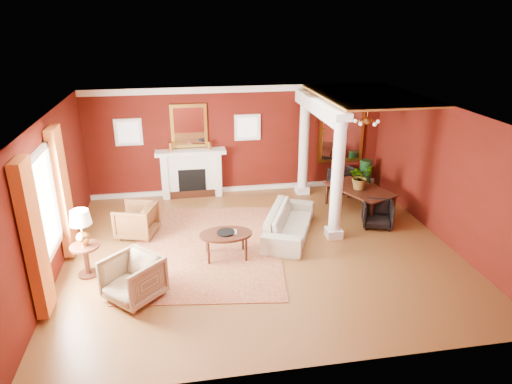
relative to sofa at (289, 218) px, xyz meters
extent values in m
plane|color=brown|center=(-0.74, -0.54, -0.42)|extent=(8.00, 8.00, 0.00)
cube|color=#560F0C|center=(-0.74, 2.96, 1.03)|extent=(8.00, 0.04, 2.90)
cube|color=#560F0C|center=(-0.74, -4.04, 1.03)|extent=(8.00, 0.04, 2.90)
cube|color=#560F0C|center=(-4.74, -0.54, 1.03)|extent=(0.04, 7.00, 2.90)
cube|color=#560F0C|center=(3.26, -0.54, 1.03)|extent=(0.04, 7.00, 2.90)
cube|color=silver|center=(-0.74, -0.54, 2.48)|extent=(8.00, 7.00, 0.04)
cube|color=white|center=(-2.04, 2.79, 0.18)|extent=(1.60, 0.34, 1.20)
cube|color=black|center=(-2.04, 2.62, 0.03)|extent=(0.72, 0.03, 0.70)
cube|color=black|center=(-2.04, 2.62, -0.32)|extent=(1.20, 0.05, 0.20)
cube|color=white|center=(-2.04, 2.75, 0.82)|extent=(1.85, 0.42, 0.10)
cube|color=white|center=(-2.74, 2.76, 0.18)|extent=(0.16, 0.40, 1.20)
cube|color=white|center=(-1.34, 2.76, 0.18)|extent=(0.16, 0.40, 1.20)
cube|color=gold|center=(-2.04, 2.92, 1.48)|extent=(0.95, 0.06, 1.15)
cube|color=white|center=(-2.04, 2.89, 1.48)|extent=(0.78, 0.02, 0.98)
cube|color=white|center=(-3.59, 2.93, 1.38)|extent=(0.70, 0.06, 0.70)
cube|color=white|center=(-3.59, 2.90, 1.38)|extent=(0.54, 0.02, 0.54)
cube|color=white|center=(-0.49, 2.93, 1.38)|extent=(0.70, 0.06, 0.70)
cube|color=white|center=(-0.49, 2.90, 1.38)|extent=(0.54, 0.02, 0.54)
cube|color=white|center=(-4.72, -1.14, 1.13)|extent=(0.03, 1.30, 1.70)
cube|color=white|center=(-4.69, -1.84, 1.13)|extent=(0.08, 0.10, 1.90)
cube|color=white|center=(-4.69, -0.44, 1.13)|extent=(0.08, 0.10, 1.90)
cube|color=#C35E21|center=(-4.62, -2.14, 0.98)|extent=(0.18, 0.55, 2.60)
cube|color=#C35E21|center=(-4.62, -0.14, 0.98)|extent=(0.18, 0.55, 2.60)
cube|color=white|center=(0.96, -0.24, -0.32)|extent=(0.34, 0.34, 0.20)
cylinder|color=white|center=(0.96, -0.24, 1.03)|extent=(0.26, 0.26, 2.50)
cube|color=white|center=(0.96, -0.24, 2.30)|extent=(0.36, 0.36, 0.16)
cube|color=white|center=(0.96, 2.46, -0.32)|extent=(0.34, 0.34, 0.20)
cylinder|color=white|center=(0.96, 2.46, 1.03)|extent=(0.26, 0.26, 2.50)
cube|color=white|center=(0.96, 2.46, 2.30)|extent=(0.36, 0.36, 0.16)
cube|color=white|center=(0.96, 1.36, 2.20)|extent=(0.30, 3.20, 0.32)
cube|color=gold|center=(2.11, 1.21, 2.45)|extent=(2.30, 3.40, 0.04)
cube|color=gold|center=(2.16, 2.92, 1.13)|extent=(1.30, 0.06, 1.70)
cube|color=white|center=(2.16, 2.89, 1.13)|extent=(1.10, 0.02, 1.50)
cylinder|color=#BA803A|center=(2.16, 1.26, 2.15)|extent=(0.02, 0.02, 0.65)
sphere|color=#BA803A|center=(2.16, 1.26, 1.83)|extent=(0.20, 0.20, 0.20)
sphere|color=white|center=(2.44, 1.26, 1.80)|extent=(0.09, 0.09, 0.09)
sphere|color=white|center=(2.25, 1.53, 1.80)|extent=(0.09, 0.09, 0.09)
sphere|color=white|center=(1.94, 1.42, 1.80)|extent=(0.09, 0.09, 0.09)
sphere|color=white|center=(1.94, 1.10, 1.80)|extent=(0.09, 0.09, 0.09)
sphere|color=white|center=(2.25, 0.99, 1.80)|extent=(0.09, 0.09, 0.09)
cube|color=white|center=(-0.74, 2.92, 2.40)|extent=(8.00, 0.08, 0.16)
cube|color=white|center=(-0.74, 2.92, -0.36)|extent=(8.00, 0.08, 0.12)
cube|color=maroon|center=(-1.87, -0.25, -0.41)|extent=(3.61, 4.50, 0.02)
imported|color=beige|center=(0.00, 0.00, 0.00)|extent=(1.42, 2.22, 0.84)
imported|color=black|center=(-3.36, 0.56, -0.01)|extent=(0.95, 0.99, 0.82)
imported|color=tan|center=(-3.23, -1.91, 0.02)|extent=(1.16, 1.16, 0.87)
cylinder|color=black|center=(-1.49, -0.73, 0.09)|extent=(1.07, 1.07, 0.05)
cylinder|color=black|center=(-1.87, -0.97, -0.18)|extent=(0.05, 0.05, 0.48)
cylinder|color=black|center=(-1.12, -0.97, -0.18)|extent=(0.05, 0.05, 0.48)
cylinder|color=black|center=(-1.87, -0.50, -0.18)|extent=(0.05, 0.05, 0.48)
cylinder|color=black|center=(-1.12, -0.50, -0.18)|extent=(0.05, 0.05, 0.48)
imported|color=black|center=(-1.43, -0.72, 0.23)|extent=(0.17, 0.03, 0.22)
cylinder|color=black|center=(-4.17, -0.97, -0.40)|extent=(0.39, 0.39, 0.04)
cylinder|color=black|center=(-4.17, -0.97, -0.12)|extent=(0.10, 0.10, 0.61)
cylinder|color=black|center=(-4.17, -0.97, 0.19)|extent=(0.54, 0.54, 0.04)
sphere|color=#BA803A|center=(-4.17, -0.97, 0.37)|extent=(0.25, 0.25, 0.25)
cylinder|color=#BA803A|center=(-4.17, -0.97, 0.55)|extent=(0.03, 0.03, 0.27)
cone|color=white|center=(-4.17, -0.97, 0.79)|extent=(0.39, 0.39, 0.27)
imported|color=black|center=(2.08, 1.05, 0.05)|extent=(1.23, 1.79, 0.95)
imported|color=black|center=(2.14, 0.12, -0.08)|extent=(0.81, 0.79, 0.68)
imported|color=black|center=(2.16, 2.46, -0.07)|extent=(0.85, 0.82, 0.70)
sphere|color=#123A18|center=(2.76, 2.44, -0.25)|extent=(0.36, 0.36, 0.36)
cylinder|color=#123A18|center=(2.76, 2.44, 0.01)|extent=(0.32, 0.32, 0.86)
imported|color=#26591E|center=(2.03, 1.05, 0.77)|extent=(0.73, 0.77, 0.49)
camera|label=1|loc=(-2.27, -8.93, 4.27)|focal=32.00mm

